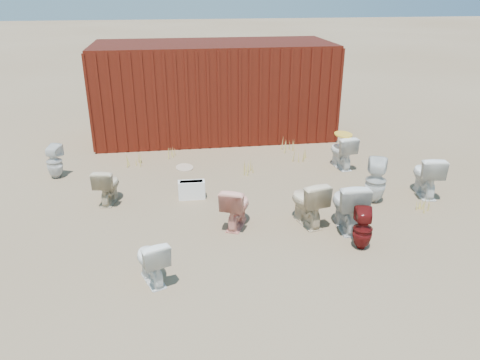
{
  "coord_description": "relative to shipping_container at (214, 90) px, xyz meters",
  "views": [
    {
      "loc": [
        -1.13,
        -6.96,
        3.76
      ],
      "look_at": [
        0.0,
        0.6,
        0.55
      ],
      "focal_mm": 35.0,
      "sensor_mm": 36.0,
      "label": 1
    }
  ],
  "objects": [
    {
      "name": "toilet_front_e",
      "position": [
        3.6,
        -4.54,
        -0.79
      ],
      "size": [
        0.57,
        0.86,
        0.81
      ],
      "primitive_type": "imported",
      "rotation": [
        0.0,
        0.0,
        2.99
      ],
      "color": "white",
      "rests_on": "ground"
    },
    {
      "name": "weed_clump_c",
      "position": [
        1.72,
        -2.37,
        -1.04
      ],
      "size": [
        0.36,
        0.36,
        0.32
      ],
      "primitive_type": "cone",
      "color": "tan",
      "rests_on": "ground"
    },
    {
      "name": "shipping_container",
      "position": [
        0.0,
        0.0,
        0.0
      ],
      "size": [
        6.0,
        2.4,
        2.4
      ],
      "primitive_type": "cube",
      "color": "#511B0D",
      "rests_on": "ground"
    },
    {
      "name": "weed_clump_f",
      "position": [
        3.27,
        -5.2,
        -1.09
      ],
      "size": [
        0.28,
        0.28,
        0.21
      ],
      "primitive_type": "cone",
      "color": "tan",
      "rests_on": "ground"
    },
    {
      "name": "ground",
      "position": [
        0.0,
        -5.2,
        -1.2
      ],
      "size": [
        100.0,
        100.0,
        0.0
      ],
      "primitive_type": "plane",
      "color": "brown",
      "rests_on": "ground"
    },
    {
      "name": "toilet_front_a",
      "position": [
        -1.52,
        -6.66,
        -0.87
      ],
      "size": [
        0.58,
        0.74,
        0.66
      ],
      "primitive_type": "imported",
      "rotation": [
        0.0,
        0.0,
        3.5
      ],
      "color": "white",
      "rests_on": "ground"
    },
    {
      "name": "weed_clump_a",
      "position": [
        -2.04,
        -2.1,
        -1.07
      ],
      "size": [
        0.36,
        0.36,
        0.26
      ],
      "primitive_type": "cone",
      "color": "tan",
      "rests_on": "ground"
    },
    {
      "name": "toilet_back_e",
      "position": [
        2.51,
        -4.7,
        -0.78
      ],
      "size": [
        0.5,
        0.51,
        0.84
      ],
      "primitive_type": "imported",
      "rotation": [
        0.0,
        0.0,
        2.71
      ],
      "color": "silver",
      "rests_on": "ground"
    },
    {
      "name": "toilet_back_beige_right",
      "position": [
        1.03,
        -5.34,
        -0.8
      ],
      "size": [
        0.61,
        0.87,
        0.8
      ],
      "primitive_type": "imported",
      "rotation": [
        0.0,
        0.0,
        3.36
      ],
      "color": "beige",
      "rests_on": "ground"
    },
    {
      "name": "toilet_back_beige_left",
      "position": [
        -2.38,
        -3.99,
        -0.86
      ],
      "size": [
        0.51,
        0.73,
        0.68
      ],
      "primitive_type": "imported",
      "rotation": [
        0.0,
        0.0,
        2.95
      ],
      "color": "#C8B692",
      "rests_on": "ground"
    },
    {
      "name": "loose_tank",
      "position": [
        -0.84,
        -4.06,
        -1.02
      ],
      "size": [
        0.5,
        0.21,
        0.35
      ],
      "primitive_type": "cube",
      "rotation": [
        0.0,
        0.0,
        -0.02
      ],
      "color": "white",
      "rests_on": "ground"
    },
    {
      "name": "weed_clump_b",
      "position": [
        0.44,
        -2.98,
        -1.05
      ],
      "size": [
        0.32,
        0.32,
        0.29
      ],
      "primitive_type": "cone",
      "color": "tan",
      "rests_on": "ground"
    },
    {
      "name": "toilet_front_maroon",
      "position": [
        1.64,
        -6.26,
        -0.87
      ],
      "size": [
        0.36,
        0.37,
        0.66
      ],
      "primitive_type": "imported",
      "rotation": [
        0.0,
        0.0,
        2.89
      ],
      "color": "#601010",
      "rests_on": "ground"
    },
    {
      "name": "loose_lid_far",
      "position": [
        -0.77,
        -3.44,
        -1.19
      ],
      "size": [
        0.52,
        0.58,
        0.02
      ],
      "primitive_type": "ellipsoid",
      "rotation": [
        0.0,
        0.0,
        0.44
      ],
      "color": "beige",
      "rests_on": "ground"
    },
    {
      "name": "toilet_front_c",
      "position": [
        1.63,
        -5.6,
        -0.77
      ],
      "size": [
        0.52,
        0.86,
        0.86
      ],
      "primitive_type": "imported",
      "rotation": [
        0.0,
        0.0,
        3.1
      ],
      "color": "silver",
      "rests_on": "ground"
    },
    {
      "name": "loose_lid_near",
      "position": [
        -0.92,
        -2.45,
        -1.19
      ],
      "size": [
        0.44,
        0.54,
        0.02
      ],
      "primitive_type": "ellipsoid",
      "rotation": [
        0.0,
        0.0,
        0.14
      ],
      "color": "#C3AA8D",
      "rests_on": "ground"
    },
    {
      "name": "weed_clump_e",
      "position": [
        1.66,
        -1.7,
        -1.03
      ],
      "size": [
        0.34,
        0.34,
        0.33
      ],
      "primitive_type": "cone",
      "color": "tan",
      "rests_on": "ground"
    },
    {
      "name": "weed_clump_d",
      "position": [
        -1.13,
        -1.7,
        -1.06
      ],
      "size": [
        0.3,
        0.3,
        0.28
      ],
      "primitive_type": "cone",
      "color": "tan",
      "rests_on": "ground"
    },
    {
      "name": "toilet_front_pink",
      "position": [
        -0.17,
        -5.25,
        -0.84
      ],
      "size": [
        0.66,
        0.81,
        0.72
      ],
      "primitive_type": "imported",
      "rotation": [
        0.0,
        0.0,
        2.73
      ],
      "color": "#F7A18F",
      "rests_on": "ground"
    },
    {
      "name": "toilet_back_a",
      "position": [
        -3.6,
        -2.61,
        -0.84
      ],
      "size": [
        0.41,
        0.42,
        0.71
      ],
      "primitive_type": "imported",
      "rotation": [
        0.0,
        0.0,
        2.8
      ],
      "color": "silver",
      "rests_on": "ground"
    },
    {
      "name": "yellow_lid",
      "position": [
        2.51,
        -2.9,
        -0.44
      ],
      "size": [
        0.38,
        0.47,
        0.02
      ],
      "primitive_type": "ellipsoid",
      "color": "gold",
      "rests_on": "toilet_back_yellowlid"
    },
    {
      "name": "toilet_back_yellowlid",
      "position": [
        2.51,
        -2.9,
        -0.83
      ],
      "size": [
        0.52,
        0.78,
        0.75
      ],
      "primitive_type": "imported",
      "rotation": [
        0.0,
        0.0,
        3.28
      ],
      "color": "white",
      "rests_on": "ground"
    }
  ]
}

